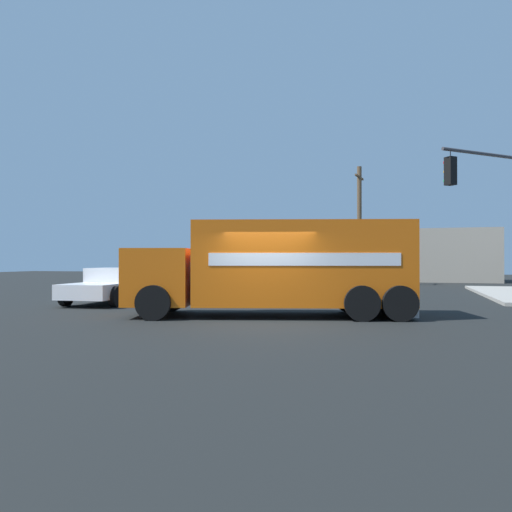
{
  "coord_description": "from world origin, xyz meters",
  "views": [
    {
      "loc": [
        3.57,
        -13.01,
        1.72
      ],
      "look_at": [
        -0.71,
        1.52,
        1.83
      ],
      "focal_mm": 35.03,
      "sensor_mm": 36.0,
      "label": 1
    }
  ],
  "objects_px": {
    "utility_pole": "(359,224)",
    "traffic_light_secondary": "(506,201)",
    "delivery_truck": "(279,267)",
    "pickup_white": "(114,284)"
  },
  "relations": [
    {
      "from": "utility_pole",
      "to": "pickup_white",
      "type": "bearing_deg",
      "value": -117.39
    },
    {
      "from": "delivery_truck",
      "to": "traffic_light_secondary",
      "type": "bearing_deg",
      "value": 34.63
    },
    {
      "from": "traffic_light_secondary",
      "to": "utility_pole",
      "type": "xyz_separation_m",
      "value": [
        -6.34,
        13.91,
        0.26
      ]
    },
    {
      "from": "delivery_truck",
      "to": "traffic_light_secondary",
      "type": "distance_m",
      "value": 9.07
    },
    {
      "from": "delivery_truck",
      "to": "traffic_light_secondary",
      "type": "xyz_separation_m",
      "value": [
        7.21,
        4.98,
        2.33
      ]
    },
    {
      "from": "traffic_light_secondary",
      "to": "pickup_white",
      "type": "bearing_deg",
      "value": -171.49
    },
    {
      "from": "utility_pole",
      "to": "traffic_light_secondary",
      "type": "bearing_deg",
      "value": -65.48
    },
    {
      "from": "delivery_truck",
      "to": "utility_pole",
      "type": "height_order",
      "value": "utility_pole"
    },
    {
      "from": "delivery_truck",
      "to": "utility_pole",
      "type": "bearing_deg",
      "value": 87.36
    },
    {
      "from": "traffic_light_secondary",
      "to": "pickup_white",
      "type": "xyz_separation_m",
      "value": [
        -14.69,
        -2.2,
        -3.1
      ]
    }
  ]
}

